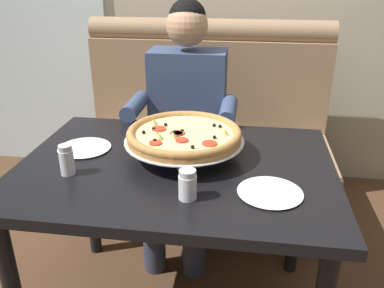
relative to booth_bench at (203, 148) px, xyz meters
The scene contains 9 objects.
booth_bench is the anchor object (origin of this frame).
dining_table 0.93m from the booth_bench, 90.00° to the right, with size 1.17×0.85×0.74m.
diner_main 0.42m from the booth_bench, 104.06° to the right, with size 0.54×0.64×1.27m.
pizza 0.93m from the booth_bench, 88.58° to the right, with size 0.46×0.46×0.12m.
shaker_pepper_flakes 1.16m from the booth_bench, 109.36° to the right, with size 0.05×0.05×0.11m.
shaker_oregano 1.20m from the booth_bench, 85.86° to the right, with size 0.06×0.06×0.10m.
plate_near_left 1.17m from the booth_bench, 72.19° to the right, with size 0.21×0.21×0.02m.
plate_near_right 0.97m from the booth_bench, 115.36° to the right, with size 0.21×0.21×0.02m.
patio_chair 1.61m from the booth_bench, 140.34° to the left, with size 0.43×0.43×0.86m.
Camera 1 is at (0.25, -1.32, 1.42)m, focal length 37.61 mm.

